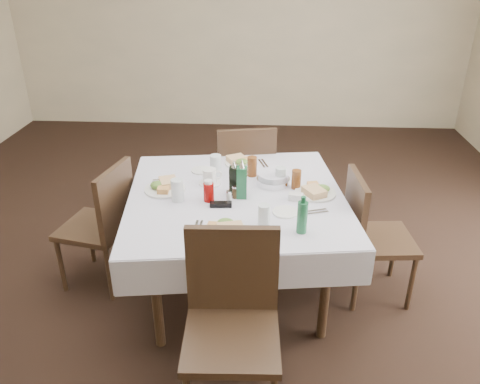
{
  "coord_description": "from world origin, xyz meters",
  "views": [
    {
      "loc": [
        0.4,
        -2.84,
        2.14
      ],
      "look_at": [
        0.24,
        -0.2,
        0.8
      ],
      "focal_mm": 35.0,
      "sensor_mm": 36.0,
      "label": 1
    }
  ],
  "objects": [
    {
      "name": "room_shell",
      "position": [
        0.0,
        0.0,
        1.71
      ],
      "size": [
        6.04,
        7.04,
        2.8
      ],
      "color": "#B8AC8F",
      "rests_on": "ground"
    },
    {
      "name": "coffee_mug",
      "position": [
        0.02,
        -0.01,
        0.81
      ],
      "size": [
        0.16,
        0.15,
        0.11
      ],
      "color": "white",
      "rests_on": "dining_table"
    },
    {
      "name": "meal_south",
      "position": [
        0.18,
        -0.63,
        0.79
      ],
      "size": [
        0.27,
        0.27,
        0.06
      ],
      "color": "white",
      "rests_on": "dining_table"
    },
    {
      "name": "cutlery_s",
      "position": [
        0.02,
        -0.6,
        0.77
      ],
      "size": [
        0.04,
        0.17,
        0.01
      ],
      "color": "silver",
      "rests_on": "dining_table"
    },
    {
      "name": "meal_east",
      "position": [
        0.73,
        -0.13,
        0.78
      ],
      "size": [
        0.27,
        0.27,
        0.06
      ],
      "color": "white",
      "rests_on": "dining_table"
    },
    {
      "name": "water_w",
      "position": [
        -0.15,
        -0.26,
        0.83
      ],
      "size": [
        0.08,
        0.08,
        0.14
      ],
      "color": "silver",
      "rests_on": "dining_table"
    },
    {
      "name": "chair_east",
      "position": [
        1.09,
        -0.14,
        0.52
      ],
      "size": [
        0.46,
        0.46,
        0.9
      ],
      "color": "#312114",
      "rests_on": "ground"
    },
    {
      "name": "ground_plane",
      "position": [
        0.0,
        0.0,
        0.0
      ],
      "size": [
        7.0,
        7.0,
        0.0
      ],
      "primitive_type": "plane",
      "color": "black"
    },
    {
      "name": "dining_table",
      "position": [
        0.21,
        -0.16,
        0.69
      ],
      "size": [
        1.55,
        1.55,
        0.76
      ],
      "color": "#312114",
      "rests_on": "ground"
    },
    {
      "name": "meal_west",
      "position": [
        -0.26,
        -0.12,
        0.79
      ],
      "size": [
        0.27,
        0.27,
        0.06
      ],
      "color": "white",
      "rests_on": "dining_table"
    },
    {
      "name": "salt_shaker",
      "position": [
        0.17,
        -0.26,
        0.8
      ],
      "size": [
        0.03,
        0.03,
        0.08
      ],
      "color": "white",
      "rests_on": "dining_table"
    },
    {
      "name": "chair_north",
      "position": [
        0.23,
        0.64,
        0.55
      ],
      "size": [
        0.53,
        0.53,
        0.97
      ],
      "color": "#312114",
      "rests_on": "ground"
    },
    {
      "name": "oil_cruet_dark",
      "position": [
        0.2,
        -0.15,
        0.87
      ],
      "size": [
        0.06,
        0.06,
        0.24
      ],
      "color": "black",
      "rests_on": "dining_table"
    },
    {
      "name": "cutlery_w",
      "position": [
        -0.28,
        0.01,
        0.77
      ],
      "size": [
        0.19,
        0.07,
        0.01
      ],
      "color": "silver",
      "rests_on": "dining_table"
    },
    {
      "name": "green_bottle",
      "position": [
        0.6,
        -0.6,
        0.86
      ],
      "size": [
        0.06,
        0.06,
        0.22
      ],
      "color": "#1E613A",
      "rests_on": "dining_table"
    },
    {
      "name": "bread_basket",
      "position": [
        0.45,
        0.01,
        0.8
      ],
      "size": [
        0.23,
        0.23,
        0.08
      ],
      "color": "silver",
      "rests_on": "dining_table"
    },
    {
      "name": "chair_west",
      "position": [
        -0.7,
        -0.13,
        0.52
      ],
      "size": [
        0.52,
        0.52,
        0.92
      ],
      "color": "#312114",
      "rests_on": "ground"
    },
    {
      "name": "sunglasses",
      "position": [
        0.13,
        -0.33,
        0.78
      ],
      "size": [
        0.14,
        0.05,
        0.03
      ],
      "color": "black",
      "rests_on": "dining_table"
    },
    {
      "name": "water_n",
      "position": [
        0.05,
        0.14,
        0.83
      ],
      "size": [
        0.08,
        0.08,
        0.14
      ],
      "color": "silver",
      "rests_on": "dining_table"
    },
    {
      "name": "ketchup_bottle",
      "position": [
        0.05,
        -0.26,
        0.83
      ],
      "size": [
        0.07,
        0.07,
        0.14
      ],
      "color": "#930705",
      "rests_on": "dining_table"
    },
    {
      "name": "meal_north",
      "position": [
        0.21,
        0.34,
        0.78
      ],
      "size": [
        0.24,
        0.24,
        0.05
      ],
      "color": "white",
      "rests_on": "dining_table"
    },
    {
      "name": "cutlery_n",
      "position": [
        0.38,
        0.35,
        0.77
      ],
      "size": [
        0.08,
        0.16,
        0.01
      ],
      "color": "silver",
      "rests_on": "dining_table"
    },
    {
      "name": "chair_south",
      "position": [
        0.25,
        -1.05,
        0.56
      ],
      "size": [
        0.48,
        0.48,
        0.98
      ],
      "color": "#312114",
      "rests_on": "ground"
    },
    {
      "name": "water_s",
      "position": [
        0.39,
        -0.53,
        0.83
      ],
      "size": [
        0.07,
        0.07,
        0.13
      ],
      "color": "silver",
      "rests_on": "dining_table"
    },
    {
      "name": "side_plate_b",
      "position": [
        0.52,
        -0.39,
        0.77
      ],
      "size": [
        0.15,
        0.15,
        0.01
      ],
      "color": "white",
      "rests_on": "dining_table"
    },
    {
      "name": "cutlery_e",
      "position": [
        0.69,
        -0.38,
        0.77
      ],
      "size": [
        0.19,
        0.1,
        0.01
      ],
      "color": "silver",
      "rests_on": "dining_table"
    },
    {
      "name": "side_plate_a",
      "position": [
        -0.06,
        0.19,
        0.77
      ],
      "size": [
        0.15,
        0.15,
        0.01
      ],
      "color": "white",
      "rests_on": "dining_table"
    },
    {
      "name": "oil_cruet_green",
      "position": [
        0.25,
        -0.2,
        0.88
      ],
      "size": [
        0.06,
        0.06,
        0.26
      ],
      "color": "#1E613A",
      "rests_on": "dining_table"
    },
    {
      "name": "sugar_caddy",
      "position": [
        0.59,
        -0.22,
        0.79
      ],
      "size": [
        0.1,
        0.07,
        0.05
      ],
      "color": "white",
      "rests_on": "dining_table"
    },
    {
      "name": "pepper_shaker",
      "position": [
        0.21,
        -0.21,
        0.8
      ],
      "size": [
        0.04,
        0.04,
        0.08
      ],
      "color": "#3E2C18",
      "rests_on": "dining_table"
    },
    {
      "name": "water_e",
      "position": [
        0.5,
        -0.01,
        0.83
      ],
      "size": [
        0.07,
        0.07,
        0.13
      ],
      "color": "silver",
      "rests_on": "dining_table"
    },
    {
      "name": "iced_tea_b",
      "position": [
        0.6,
        -0.05,
        0.83
      ],
      "size": [
        0.06,
        0.06,
        0.13
      ],
      "color": "brown",
      "rests_on": "dining_table"
    },
    {
      "name": "iced_tea_a",
      "position": [
        0.3,
        0.14,
        0.83
      ],
      "size": [
        0.07,
        0.07,
        0.14
      ],
      "color": "brown",
      "rests_on": "dining_table"
    }
  ]
}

